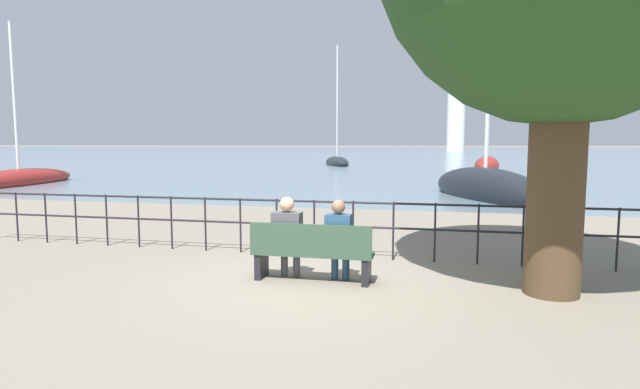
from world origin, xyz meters
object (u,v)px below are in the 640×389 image
Objects in this scene: seated_person_left at (288,234)px; sailboat_0 at (487,166)px; park_bench at (312,253)px; sailboat_3 at (485,188)px; sailboat_2 at (19,180)px; sailboat_1 at (337,162)px; harbor_lighthouse at (456,105)px; seated_person_right at (339,237)px.

sailboat_0 is at bearing 79.40° from seated_person_left.
sailboat_3 reaches higher than park_bench.
sailboat_2 is 22.43m from sailboat_3.
sailboat_1 is 1.37× the size of sailboat_2.
park_bench is at bearing -10.68° from seated_person_left.
harbor_lighthouse reaches higher than sailboat_0.
park_bench is 0.16× the size of sailboat_3.
park_bench is 0.48m from seated_person_left.
park_bench is 0.21× the size of sailboat_2.
sailboat_0 is at bearing 31.11° from sailboat_2.
harbor_lighthouse reaches higher than park_bench.
park_bench is at bearing -93.32° from harbor_lighthouse.
seated_person_right is 0.15× the size of sailboat_2.
sailboat_1 reaches higher than park_bench.
park_bench is at bearing -130.60° from sailboat_3.
harbor_lighthouse is at bearing 100.92° from sailboat_0.
sailboat_2 is at bearing 143.01° from park_bench.
seated_person_left is 41.15m from sailboat_1.
sailboat_0 is at bearing 59.69° from sailboat_3.
park_bench is at bearing -99.13° from sailboat_1.
seated_person_right is at bearing -98.57° from sailboat_1.
sailboat_1 is (-13.29, 6.53, -0.04)m from sailboat_0.
park_bench is 134.05m from harbor_lighthouse.
sailboat_1 is 94.64m from harbor_lighthouse.
sailboat_1 reaches higher than sailboat_0.
harbor_lighthouse is (8.14, 133.22, 11.61)m from seated_person_left.
harbor_lighthouse reaches higher than seated_person_right.
sailboat_3 reaches higher than seated_person_right.
sailboat_1 is at bearing 100.77° from seated_person_right.
seated_person_left is at bearing -93.50° from harbor_lighthouse.
seated_person_left is 0.15× the size of sailboat_2.
sailboat_0 is at bearing 80.07° from park_bench.
seated_person_right is 0.05× the size of harbor_lighthouse.
seated_person_left is 0.11× the size of sailboat_1.
seated_person_left is at bearing -132.33° from sailboat_3.
harbor_lighthouse reaches higher than sailboat_2.
sailboat_3 is 0.44× the size of harbor_lighthouse.
seated_person_right is 23.64m from sailboat_2.
sailboat_1 is 29.98m from sailboat_3.
sailboat_2 is at bearing -132.46° from sailboat_1.
sailboat_0 reaches higher than seated_person_left.
park_bench is at bearing -168.90° from seated_person_right.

